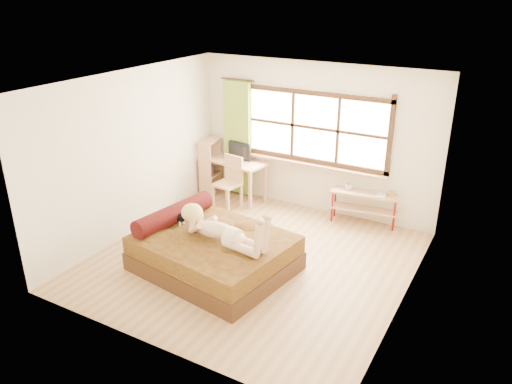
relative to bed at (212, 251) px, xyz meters
The scene contains 18 objects.
floor 0.70m from the bed, 48.33° to the left, with size 4.50×4.50×0.00m, color #9E754C.
ceiling 2.50m from the bed, 48.33° to the left, with size 4.50×4.50×0.00m, color white.
wall_back 2.95m from the bed, 81.21° to the left, with size 4.50×4.50×0.00m, color silver.
wall_front 2.11m from the bed, 76.66° to the right, with size 4.50×4.50×0.00m, color silver.
wall_left 2.17m from the bed, 165.49° to the left, with size 4.50×4.50×0.00m, color silver.
wall_right 2.91m from the bed, 10.05° to the left, with size 4.50×4.50×0.00m, color silver.
window 2.99m from the bed, 81.11° to the left, with size 2.80×0.16×1.46m.
curtain 2.97m from the bed, 113.44° to the left, with size 0.55×0.10×2.20m, color olive.
bed is the anchor object (origin of this frame).
woman 0.60m from the bed, 15.98° to the right, with size 1.48×0.42×0.63m, color #DAAD8D, non-canonical shape.
kitten 0.77m from the bed, behind, with size 0.32×0.13×0.25m, color black, non-canonical shape.
desk 2.68m from the bed, 114.15° to the left, with size 1.31×0.76×0.77m.
monitor 2.78m from the bed, 113.72° to the left, with size 0.61×0.08×0.35m, color black.
chair 2.29m from the bed, 115.25° to the left, with size 0.50×0.50×0.97m.
pipe_shelf 2.95m from the bed, 59.80° to the left, with size 1.19×0.46×0.66m.
cup 2.82m from the bed, 65.30° to the left, with size 0.13×0.13×0.10m, color gray.
book 3.06m from the bed, 56.72° to the left, with size 0.16×0.22×0.02m, color gray.
bookshelf 2.94m from the bed, 124.54° to the left, with size 0.33×0.51×1.10m.
Camera 1 is at (3.29, -5.74, 3.90)m, focal length 35.00 mm.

